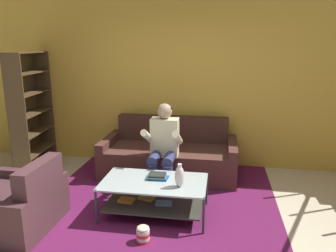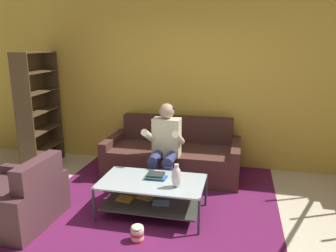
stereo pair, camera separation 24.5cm
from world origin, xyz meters
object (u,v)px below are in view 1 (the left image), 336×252
at_px(person_seated_center, 163,144).
at_px(couch, 170,156).
at_px(vase, 180,176).
at_px(popcorn_tub, 143,234).
at_px(coffee_table, 154,192).
at_px(armchair, 15,206).
at_px(bookshelf, 29,119).
at_px(book_stack, 157,176).

bearing_deg(person_seated_center, couch, 90.00).
xyz_separation_m(couch, vase, (0.33, -1.39, 0.27)).
distance_m(couch, popcorn_tub, 1.88).
height_order(couch, person_seated_center, person_seated_center).
relative_size(coffee_table, vase, 4.52).
bearing_deg(couch, armchair, -128.33).
distance_m(coffee_table, popcorn_tub, 0.61).
bearing_deg(person_seated_center, popcorn_tub, -88.99).
xyz_separation_m(couch, person_seated_center, (-0.00, -0.55, 0.37)).
bearing_deg(bookshelf, couch, 4.35).
bearing_deg(book_stack, armchair, -157.47).
bearing_deg(vase, coffee_table, 161.95).
bearing_deg(bookshelf, book_stack, -24.57).
xyz_separation_m(vase, popcorn_tub, (-0.31, -0.48, -0.46)).
xyz_separation_m(bookshelf, popcorn_tub, (2.24, -1.70, -0.74)).
xyz_separation_m(person_seated_center, vase, (0.33, -0.84, -0.10)).
xyz_separation_m(coffee_table, vase, (0.32, -0.10, 0.27)).
distance_m(vase, armchair, 1.84).
bearing_deg(book_stack, popcorn_tub, -91.66).
relative_size(coffee_table, popcorn_tub, 6.56).
relative_size(vase, book_stack, 1.04).
height_order(person_seated_center, bookshelf, bookshelf).
xyz_separation_m(coffee_table, bookshelf, (-2.23, 1.12, 0.55)).
bearing_deg(popcorn_tub, bookshelf, 142.80).
distance_m(coffee_table, vase, 0.43).
bearing_deg(book_stack, coffee_table, -107.07).
bearing_deg(book_stack, bookshelf, 155.43).
bearing_deg(couch, coffee_table, -89.27).
height_order(coffee_table, popcorn_tub, coffee_table).
height_order(book_stack, popcorn_tub, book_stack).
height_order(book_stack, bookshelf, bookshelf).
xyz_separation_m(book_stack, popcorn_tub, (-0.02, -0.67, -0.36)).
relative_size(bookshelf, popcorn_tub, 10.05).
distance_m(couch, bookshelf, 2.29).
xyz_separation_m(person_seated_center, book_stack, (0.04, -0.65, -0.20)).
distance_m(coffee_table, bookshelf, 2.55).
bearing_deg(vase, armchair, -166.48).
bearing_deg(coffee_table, popcorn_tub, -89.33).
height_order(couch, book_stack, couch).
relative_size(coffee_table, armchair, 1.30).
bearing_deg(bookshelf, armchair, -64.58).
distance_m(person_seated_center, popcorn_tub, 1.43).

